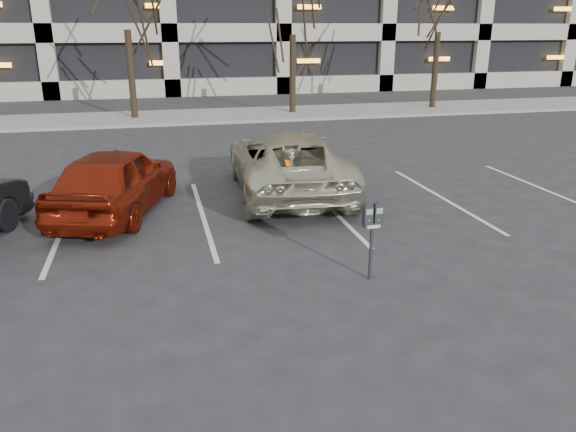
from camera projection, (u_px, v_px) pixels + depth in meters
name	position (u px, v px, depth m)	size (l,w,h in m)	color
ground	(293.00, 250.00, 10.12)	(140.00, 140.00, 0.00)	#28282B
sidewalk	(205.00, 116.00, 24.83)	(80.00, 4.00, 0.12)	gray
stall_lines	(203.00, 216.00, 11.93)	(16.90, 5.20, 0.00)	silver
parking_meter	(372.00, 222.00, 8.66)	(0.33, 0.14, 1.25)	black
suv_silver	(288.00, 163.00, 13.36)	(2.86, 5.55, 1.50)	beige
car_red	(115.00, 180.00, 11.89)	(1.72, 4.28, 1.46)	maroon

